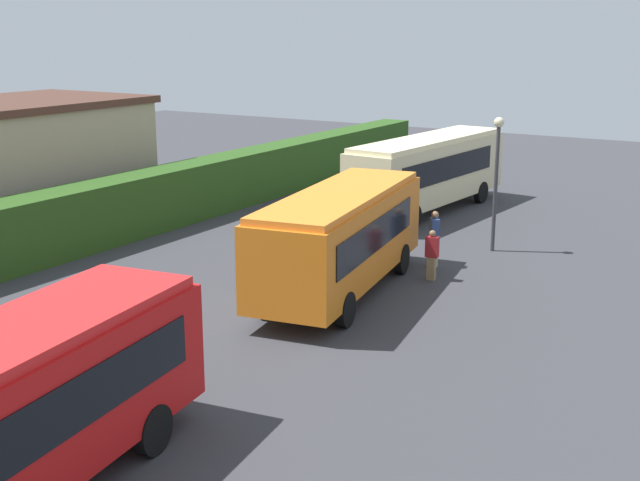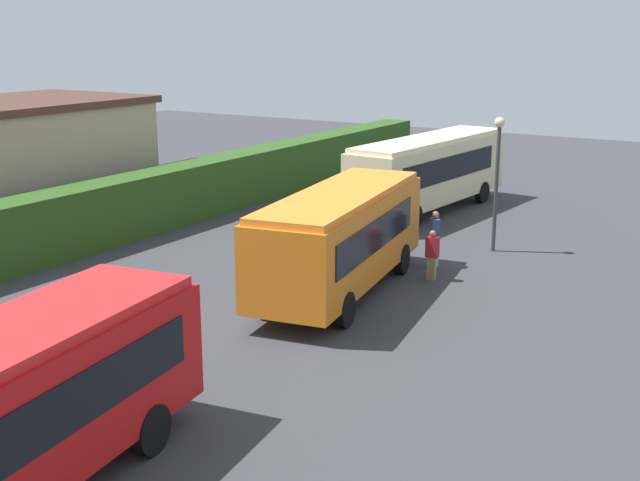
{
  "view_description": "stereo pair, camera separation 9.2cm",
  "coord_description": "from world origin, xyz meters",
  "px_view_note": "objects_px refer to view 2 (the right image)",
  "views": [
    {
      "loc": [
        -19.17,
        -12.5,
        7.94
      ],
      "look_at": [
        1.37,
        -0.08,
        1.72
      ],
      "focal_mm": 46.35,
      "sensor_mm": 36.0,
      "label": 1
    },
    {
      "loc": [
        -19.12,
        -12.58,
        7.94
      ],
      "look_at": [
        1.37,
        -0.08,
        1.72
      ],
      "focal_mm": 46.35,
      "sensor_mm": 36.0,
      "label": 2
    }
  ],
  "objects_px": {
    "bus_orange": "(340,235)",
    "bus_cream": "(430,170)",
    "person_right": "(435,237)",
    "person_center": "(432,254)",
    "person_left": "(258,251)",
    "lamppost": "(497,167)"
  },
  "relations": [
    {
      "from": "bus_orange",
      "to": "bus_cream",
      "type": "distance_m",
      "value": 12.26
    },
    {
      "from": "person_right",
      "to": "person_center",
      "type": "bearing_deg",
      "value": 77.69
    },
    {
      "from": "bus_orange",
      "to": "bus_cream",
      "type": "xyz_separation_m",
      "value": [
        12.02,
        2.42,
        0.07
      ]
    },
    {
      "from": "bus_orange",
      "to": "bus_cream",
      "type": "bearing_deg",
      "value": 2.02
    },
    {
      "from": "person_left",
      "to": "lamppost",
      "type": "bearing_deg",
      "value": 170.4
    },
    {
      "from": "lamppost",
      "to": "person_right",
      "type": "bearing_deg",
      "value": 160.29
    },
    {
      "from": "bus_orange",
      "to": "lamppost",
      "type": "bearing_deg",
      "value": -27.28
    },
    {
      "from": "person_right",
      "to": "bus_cream",
      "type": "bearing_deg",
      "value": -97.86
    },
    {
      "from": "person_center",
      "to": "lamppost",
      "type": "xyz_separation_m",
      "value": [
        4.45,
        -0.47,
        2.23
      ]
    },
    {
      "from": "bus_cream",
      "to": "person_center",
      "type": "distance_m",
      "value": 10.28
    },
    {
      "from": "bus_orange",
      "to": "lamppost",
      "type": "distance_m",
      "value": 7.65
    },
    {
      "from": "person_right",
      "to": "lamppost",
      "type": "xyz_separation_m",
      "value": [
        2.93,
        -1.05,
        2.08
      ]
    },
    {
      "from": "bus_cream",
      "to": "person_center",
      "type": "height_order",
      "value": "bus_cream"
    },
    {
      "from": "lamppost",
      "to": "bus_cream",
      "type": "bearing_deg",
      "value": 44.42
    },
    {
      "from": "person_left",
      "to": "person_center",
      "type": "xyz_separation_m",
      "value": [
        3.03,
        -4.71,
        -0.13
      ]
    },
    {
      "from": "person_left",
      "to": "person_right",
      "type": "distance_m",
      "value": 6.14
    },
    {
      "from": "person_left",
      "to": "bus_orange",
      "type": "bearing_deg",
      "value": 121.17
    },
    {
      "from": "lamppost",
      "to": "person_center",
      "type": "bearing_deg",
      "value": 174.0
    },
    {
      "from": "bus_orange",
      "to": "person_center",
      "type": "bearing_deg",
      "value": -43.54
    },
    {
      "from": "bus_orange",
      "to": "bus_cream",
      "type": "height_order",
      "value": "bus_cream"
    },
    {
      "from": "person_center",
      "to": "person_right",
      "type": "relative_size",
      "value": 0.86
    },
    {
      "from": "person_center",
      "to": "lamppost",
      "type": "bearing_deg",
      "value": 167.99
    }
  ]
}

